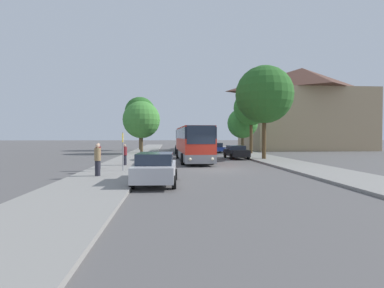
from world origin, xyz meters
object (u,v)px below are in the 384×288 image
at_px(bus_stop_sign, 123,147).
at_px(pedestrian_waiting_far, 98,156).
at_px(pedestrian_walking_back, 125,155).
at_px(tree_right_mid, 243,123).
at_px(bus_middle, 185,141).
at_px(tree_left_near, 140,112).
at_px(pedestrian_waiting_near, 98,160).
at_px(tree_right_far, 251,108).
at_px(parked_car_left_curb, 156,168).
at_px(bus_front, 193,143).
at_px(parked_car_right_far, 216,148).
at_px(tree_left_far, 141,120).
at_px(tree_right_near, 264,95).
at_px(parked_car_right_near, 236,152).

relative_size(bus_stop_sign, pedestrian_waiting_far, 1.40).
height_order(pedestrian_walking_back, tree_right_mid, tree_right_mid).
xyz_separation_m(bus_middle, tree_left_near, (-7.15, 7.51, 4.70)).
relative_size(pedestrian_waiting_near, tree_right_far, 0.22).
height_order(parked_car_left_curb, bus_stop_sign, bus_stop_sign).
bearing_deg(pedestrian_waiting_near, bus_stop_sign, -134.51).
distance_m(bus_front, tree_right_far, 13.93).
bearing_deg(tree_right_mid, parked_car_left_curb, -112.29).
bearing_deg(parked_car_left_curb, bus_front, 80.12).
bearing_deg(bus_front, pedestrian_waiting_far, -135.29).
bearing_deg(pedestrian_walking_back, pedestrian_waiting_near, 20.11).
distance_m(parked_car_right_far, tree_left_far, 11.52).
bearing_deg(tree_right_mid, bus_front, -120.56).
bearing_deg(bus_middle, pedestrian_waiting_near, -102.22).
distance_m(bus_stop_sign, tree_right_mid, 27.25).
bearing_deg(tree_right_near, parked_car_right_near, 135.02).
relative_size(parked_car_right_far, tree_left_far, 0.63).
height_order(bus_stop_sign, tree_left_far, tree_left_far).
distance_m(parked_car_right_far, tree_right_far, 8.05).
bearing_deg(pedestrian_walking_back, parked_car_left_curb, 43.64).
distance_m(pedestrian_waiting_far, tree_right_mid, 27.31).
distance_m(bus_stop_sign, tree_left_far, 21.55).
relative_size(pedestrian_waiting_far, tree_right_near, 0.19).
distance_m(bus_middle, tree_right_near, 16.52).
bearing_deg(bus_stop_sign, tree_right_mid, 59.27).
relative_size(bus_front, tree_right_far, 1.43).
xyz_separation_m(parked_car_right_near, parked_car_right_far, (-0.36, 11.51, -0.01)).
relative_size(pedestrian_waiting_near, pedestrian_walking_back, 1.12).
height_order(parked_car_right_far, tree_right_mid, tree_right_mid).
relative_size(parked_car_left_curb, bus_stop_sign, 1.86).
height_order(bus_front, bus_middle, bus_front).
xyz_separation_m(parked_car_left_curb, pedestrian_waiting_far, (-4.23, 6.03, 0.24)).
xyz_separation_m(pedestrian_waiting_near, tree_right_mid, (14.93, 25.79, 3.25)).
bearing_deg(tree_right_near, bus_front, -174.91).
bearing_deg(tree_right_mid, parked_car_right_far, 179.26).
bearing_deg(bus_front, parked_car_left_curb, -104.21).
height_order(parked_car_right_near, tree_left_near, tree_left_near).
bearing_deg(tree_right_mid, pedestrian_waiting_near, -120.07).
bearing_deg(bus_front, pedestrian_walking_back, -140.95).
relative_size(bus_middle, tree_left_far, 1.64).
bearing_deg(parked_car_right_near, tree_right_mid, -109.60).
relative_size(parked_car_left_curb, parked_car_right_far, 1.05).
relative_size(pedestrian_waiting_far, tree_left_near, 0.20).
distance_m(tree_left_near, tree_right_near, 25.92).
distance_m(bus_stop_sign, tree_right_far, 23.91).
xyz_separation_m(pedestrian_walking_back, tree_right_near, (13.08, 5.66, 5.62)).
bearing_deg(bus_middle, parked_car_left_curb, -94.40).
xyz_separation_m(bus_middle, parked_car_right_far, (4.60, -0.18, -1.01)).
distance_m(bus_front, pedestrian_walking_back, 7.70).
bearing_deg(tree_right_far, parked_car_right_far, 131.91).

